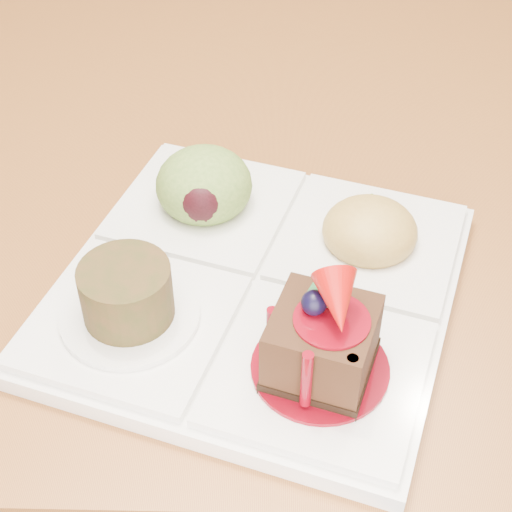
{
  "coord_description": "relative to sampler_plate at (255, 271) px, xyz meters",
  "views": [
    {
      "loc": [
        -0.11,
        -1.1,
        1.11
      ],
      "look_at": [
        -0.11,
        -0.75,
        0.79
      ],
      "focal_mm": 55.0,
      "sensor_mm": 36.0,
      "label": 1
    }
  ],
  "objects": [
    {
      "name": "ground",
      "position": [
        0.11,
        0.75,
        -0.77
      ],
      "size": [
        6.0,
        6.0,
        0.0
      ],
      "primitive_type": "plane",
      "color": "brown"
    },
    {
      "name": "sampler_plate",
      "position": [
        0.0,
        0.0,
        0.0
      ],
      "size": [
        0.3,
        0.3,
        0.09
      ],
      "rotation": [
        0.0,
        0.0,
        -0.32
      ],
      "color": "white",
      "rests_on": "dining_table"
    }
  ]
}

